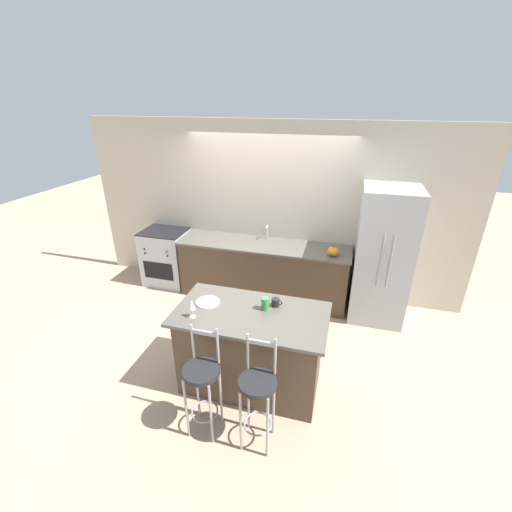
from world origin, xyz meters
TOP-DOWN VIEW (x-y plane):
  - ground_plane at (0.00, 0.00)m, footprint 18.00×18.00m
  - wall_back at (0.00, 0.73)m, footprint 6.00×0.07m
  - back_counter at (0.00, 0.39)m, footprint 2.65×0.71m
  - sink_faucet at (0.00, 0.60)m, footprint 0.02×0.13m
  - kitchen_island at (0.34, -1.48)m, footprint 1.59×0.86m
  - refrigerator at (1.73, 0.33)m, footprint 0.74×0.78m
  - oven_range at (-1.73, 0.41)m, footprint 0.73×0.62m
  - bar_stool_near at (0.08, -2.17)m, footprint 0.34×0.34m
  - bar_stool_far at (0.61, -2.16)m, footprint 0.34×0.34m
  - dinner_plate at (-0.16, -1.42)m, footprint 0.26×0.26m
  - wine_glass at (-0.20, -1.71)m, footprint 0.07×0.07m
  - coffee_mug at (0.56, -1.28)m, footprint 0.12×0.09m
  - tumbler_cup at (0.47, -1.38)m, footprint 0.08×0.08m
  - pumpkin_decoration at (1.05, 0.23)m, footprint 0.17×0.17m

SIDE VIEW (x-z plane):
  - ground_plane at x=0.00m, z-range 0.00..0.00m
  - back_counter at x=0.00m, z-range 0.00..0.93m
  - oven_range at x=-1.73m, z-range 0.00..0.95m
  - kitchen_island at x=0.34m, z-range 0.00..0.96m
  - bar_stool_near at x=0.08m, z-range 0.04..1.18m
  - bar_stool_far at x=0.61m, z-range 0.04..1.18m
  - refrigerator at x=1.73m, z-range 0.00..1.93m
  - dinner_plate at x=-0.16m, z-range 0.96..0.97m
  - pumpkin_decoration at x=1.05m, z-range 0.92..1.07m
  - coffee_mug at x=0.56m, z-range 0.96..1.04m
  - tumbler_cup at x=0.47m, z-range 0.96..1.09m
  - sink_faucet at x=0.00m, z-range 0.96..1.18m
  - wine_glass at x=-0.20m, z-range 1.00..1.20m
  - wall_back at x=0.00m, z-range 0.00..2.70m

